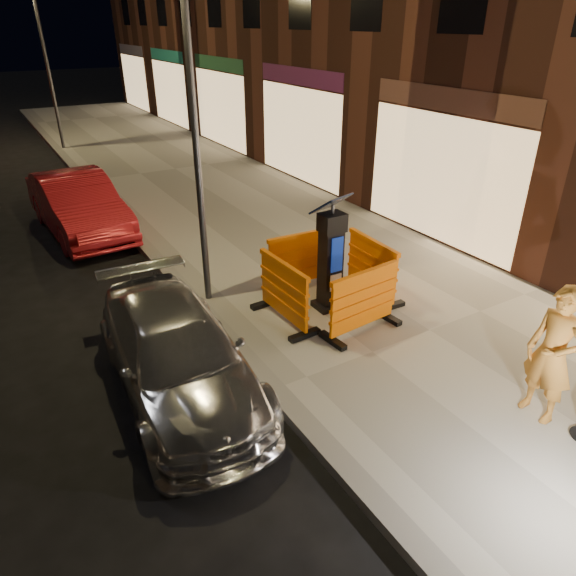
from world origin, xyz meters
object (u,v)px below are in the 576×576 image
barrier_bldgside (371,268)px  barrier_back (301,260)px  barrier_kerbside (284,292)px  man (553,355)px  parking_kiosk (331,257)px  car_red (84,233)px  car_silver (182,388)px  barrier_front (363,302)px

barrier_bldgside → barrier_back: bearing=46.9°
barrier_kerbside → man: man is taller
parking_kiosk → barrier_back: 1.05m
barrier_back → car_red: 6.39m
barrier_bldgside → man: (-0.22, -3.78, 0.38)m
car_silver → barrier_front: bearing=-1.6°
parking_kiosk → barrier_front: parking_kiosk is taller
parking_kiosk → man: size_ratio=1.06×
barrier_bldgside → car_red: 7.68m
barrier_kerbside → car_red: 6.90m
barrier_kerbside → car_silver: 2.35m
parking_kiosk → barrier_kerbside: size_ratio=1.40×
parking_kiosk → barrier_front: 1.05m
barrier_front → man: size_ratio=0.76×
barrier_kerbside → barrier_bldgside: same height
man → barrier_kerbside: bearing=-155.8°
car_silver → barrier_back: bearing=31.3°
barrier_front → barrier_bldgside: (0.95, 0.95, 0.00)m
barrier_back → barrier_bldgside: 1.34m
barrier_kerbside → car_silver: bearing=105.2°
parking_kiosk → car_red: bearing=114.6°
car_red → barrier_back: bearing=-65.7°
barrier_kerbside → car_silver: size_ratio=0.34×
barrier_kerbside → car_red: barrier_kerbside is taller
barrier_back → parking_kiosk: bearing=-87.1°
barrier_back → car_red: bearing=121.1°
barrier_back → man: (0.73, -4.73, 0.38)m
car_silver → car_red: 7.21m
car_silver → barrier_kerbside: bearing=21.0°
barrier_bldgside → man: bearing=178.6°
barrier_bldgside → man: man is taller
man → parking_kiosk: bearing=-168.9°
parking_kiosk → car_red: size_ratio=0.45×
car_silver → man: bearing=-35.5°
car_red → parking_kiosk: bearing=-69.3°
parking_kiosk → man: parking_kiosk is taller
barrier_back → man: bearing=-78.3°
barrier_kerbside → barrier_bldgside: bearing=-92.1°
barrier_front → man: man is taller
barrier_kerbside → car_silver: barrier_kerbside is taller
barrier_kerbside → car_red: bearing=15.3°
barrier_back → barrier_kerbside: size_ratio=1.00×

